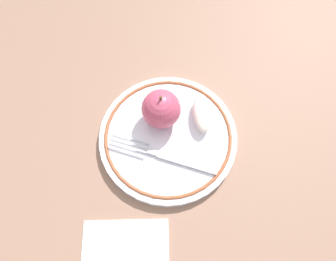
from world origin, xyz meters
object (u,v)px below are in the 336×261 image
Objects in this scene: plate at (168,137)px; apple_red_whole at (161,109)px; apple_slice_front at (202,113)px; fork at (166,156)px.

apple_red_whole is (-0.02, 0.03, 0.04)m from plate.
apple_slice_front is (0.07, 0.02, -0.02)m from apple_red_whole.
apple_slice_front is 0.39× the size of fork.
plate is at bearing -77.51° from fork.
apple_slice_front is at bearing -112.02° from fork.
apple_slice_front is at bearing 44.68° from plate.
plate is 3.24× the size of apple_slice_front.
apple_red_whole is 0.08m from fork.
apple_red_whole is at bearing 121.69° from plate.
plate is at bearing -60.15° from apple_slice_front.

